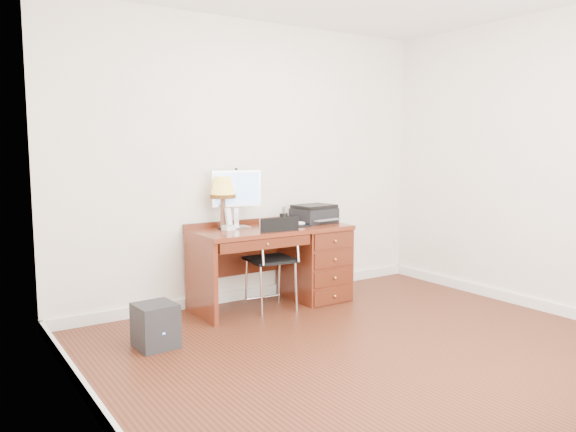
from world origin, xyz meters
TOP-DOWN VIEW (x-y plane):
  - ground at (0.00, 0.00)m, footprint 4.00×4.00m
  - room_shell at (0.00, 0.63)m, footprint 4.00×4.00m
  - desk at (0.32, 1.40)m, footprint 1.50×0.67m
  - monitor at (-0.28, 1.57)m, footprint 0.46×0.19m
  - keyboard at (0.08, 1.35)m, footprint 0.47×0.27m
  - mouse_pad at (0.28, 1.32)m, footprint 0.22×0.22m
  - printer at (0.54, 1.46)m, footprint 0.44×0.36m
  - leg_lamp at (-0.43, 1.55)m, footprint 0.24×0.24m
  - phone at (-0.41, 1.47)m, footprint 0.11×0.11m
  - pen_cup at (0.24, 1.55)m, footprint 0.08×0.08m
  - chair at (-0.05, 1.26)m, footprint 0.45×0.46m
  - equipment_box at (-1.32, 0.92)m, footprint 0.31×0.31m

SIDE VIEW (x-z plane):
  - ground at x=0.00m, z-range 0.00..0.00m
  - room_shell at x=0.00m, z-range -1.95..2.05m
  - equipment_box at x=-1.32m, z-range 0.00..0.33m
  - desk at x=0.32m, z-range 0.04..0.79m
  - chair at x=-0.05m, z-range 0.09..0.97m
  - keyboard at x=0.08m, z-range 0.75..0.77m
  - mouse_pad at x=0.28m, z-range 0.74..0.78m
  - pen_cup at x=0.24m, z-range 0.75..0.85m
  - phone at x=-0.41m, z-range 0.71..0.91m
  - printer at x=0.54m, z-range 0.75..0.93m
  - monitor at x=-0.28m, z-range 0.82..1.35m
  - leg_lamp at x=-0.43m, z-range 0.86..1.35m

